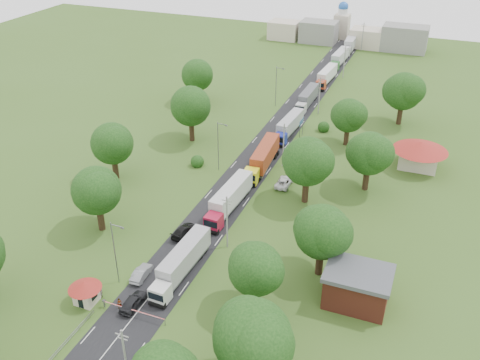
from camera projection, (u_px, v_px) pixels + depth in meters
The scene contains 44 objects.
ground at pixel (213, 216), 89.04m from camera, with size 260.00×260.00×0.00m, color #39571D.
road at pixel (254, 163), 105.19m from camera, with size 8.00×200.00×0.04m, color black.
boom_barrier at pixel (125, 308), 68.85m from camera, with size 9.22×0.35×1.18m.
guard_booth at pixel (85, 289), 70.06m from camera, with size 4.40×4.40×3.45m.
info_sign at pixel (301, 124), 114.15m from camera, with size 0.12×3.10×4.10m.
pole_0 at pixel (126, 360), 56.71m from camera, with size 1.60×0.24×9.00m.
pole_1 at pixel (227, 221), 79.31m from camera, with size 1.60×0.24×9.00m.
pole_2 at pixel (283, 144), 101.92m from camera, with size 1.60×0.24×9.00m.
pole_3 at pixel (319, 95), 124.52m from camera, with size 1.60×0.24×9.00m.
pole_4 at pixel (344, 61), 147.13m from camera, with size 1.60×0.24×9.00m.
pole_5 at pixel (363, 36), 169.73m from camera, with size 1.60×0.24×9.00m.
lamp_0 at pixel (115, 250), 71.83m from camera, with size 2.03×0.22×10.00m.
lamp_1 at pixel (219, 144), 100.08m from camera, with size 2.03×0.22×10.00m.
lamp_2 at pixel (277, 85), 128.34m from camera, with size 2.03×0.22×10.00m.
tree_1 at pixel (253, 337), 55.35m from camera, with size 9.60×9.60×12.05m.
tree_2 at pixel (256, 268), 66.90m from camera, with size 8.00×8.00×10.10m.
tree_3 at pixel (322, 231), 72.77m from camera, with size 8.80×8.80×11.07m.
tree_4 at pixel (308, 161), 89.22m from camera, with size 9.60×9.60×12.05m.
tree_5 at pixel (370, 153), 93.13m from camera, with size 8.80×8.80×11.07m.
tree_6 at pixel (349, 115), 109.37m from camera, with size 8.00×8.00×10.10m.
tree_7 at pixel (404, 91), 118.03m from camera, with size 9.60×9.60×12.05m.
tree_10 at pixel (97, 190), 82.26m from camera, with size 8.80×8.80×11.07m.
tree_11 at pixel (113, 143), 96.59m from camera, with size 8.80×8.80×11.07m.
tree_12 at pixel (191, 106), 110.53m from camera, with size 9.60×9.60×12.05m.
tree_13 at pixel (197, 75), 129.52m from camera, with size 8.80×8.80×11.07m.
house_brick at pixel (357, 287), 69.79m from camera, with size 8.60×6.60×5.20m.
house_cream at pixel (420, 151), 101.93m from camera, with size 10.08×10.08×5.80m.
distant_town at pixel (350, 35), 175.89m from camera, with size 52.00×8.00×8.00m.
church at pixel (342, 22), 182.89m from camera, with size 5.00×5.00×12.30m.
truck_0 at pixel (181, 262), 75.02m from camera, with size 2.93×14.49×4.01m.
truck_1 at pixel (229, 199), 89.52m from camera, with size 3.18×15.03×4.15m.
truck_2 at pixel (263, 157), 102.43m from camera, with size 3.50×15.51×4.28m.
truck_3 at pixel (289, 126), 115.88m from camera, with size 3.08×13.79×3.81m.
truck_4 at pixel (307, 98), 130.56m from camera, with size 2.47×13.54×3.75m.
truck_5 at pixel (326, 76), 144.43m from camera, with size 3.08×13.92×3.84m.
truck_6 at pixel (339, 58), 158.36m from camera, with size 3.06×14.29×3.95m.
truck_7 at pixel (350, 44), 171.00m from camera, with size 3.04×15.33×4.24m.
car_lane_front at pixel (133, 302), 69.99m from camera, with size 1.89×4.71×1.60m, color black.
car_lane_mid at pixel (142, 273), 75.09m from camera, with size 1.57×4.50×1.48m, color gray.
car_lane_rear at pixel (184, 231), 84.01m from camera, with size 2.09×5.15×1.49m, color black.
car_verge_near at pixel (284, 182), 97.34m from camera, with size 2.41×5.23×1.45m, color silver.
car_verge_far at pixel (302, 153), 107.15m from camera, with size 1.97×4.89×1.66m, color slate.
pedestrian_near at pixel (120, 304), 69.63m from camera, with size 0.59×0.39×1.63m, color gray.
pedestrian_booth at pixel (100, 292), 71.45m from camera, with size 0.89×0.70×1.84m, color gray.
Camera 1 is at (31.34, -67.47, 49.49)m, focal length 40.00 mm.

